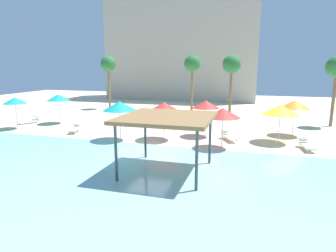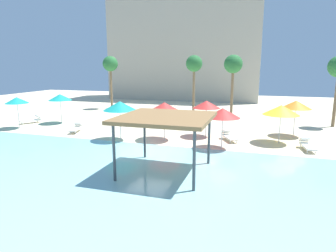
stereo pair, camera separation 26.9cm
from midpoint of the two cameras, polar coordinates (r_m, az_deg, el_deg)
ground_plane at (r=18.62m, az=-4.08°, el=-5.00°), size 80.00×80.00×0.00m
lagoon_water at (r=14.10m, az=-11.74°, el=-10.68°), size 44.00×13.50×0.04m
shade_pavilion at (r=14.35m, az=-0.75°, el=1.34°), size 4.48×4.48×2.92m
beach_umbrella_red_0 at (r=19.20m, az=10.30°, el=2.56°), size 2.28×2.28×2.67m
beach_umbrella_red_1 at (r=21.14m, az=-1.15°, el=3.76°), size 2.47×2.47×2.77m
beach_umbrella_teal_2 at (r=29.31m, az=-20.98°, el=5.27°), size 2.16×2.16×2.77m
beach_umbrella_yellow_3 at (r=21.77m, az=20.89°, el=3.00°), size 2.50×2.50×2.69m
beach_umbrella_orange_4 at (r=24.43m, az=23.32°, el=3.91°), size 2.29×2.29×2.76m
beach_umbrella_red_5 at (r=22.39m, az=7.11°, el=4.24°), size 2.10×2.10×2.77m
beach_umbrella_teal_6 at (r=28.25m, az=-28.09°, el=4.44°), size 1.96×1.96×2.73m
beach_umbrella_teal_7 at (r=21.28m, az=-9.86°, el=3.90°), size 2.42×2.42×2.86m
lounge_chair_1 at (r=30.60m, az=-25.68°, el=1.08°), size 1.51×1.93×0.74m
lounge_chair_2 at (r=21.76m, az=11.44°, el=-1.86°), size 1.39×1.96×0.74m
lounge_chair_4 at (r=25.16m, az=-18.09°, el=-0.40°), size 1.14×1.99×0.74m
lounge_chair_5 at (r=20.98m, az=25.21°, el=-3.26°), size 0.88×1.97×0.74m
palm_tree_0 at (r=37.96m, az=-11.85°, el=11.62°), size 1.90×1.90×6.60m
palm_tree_1 at (r=31.31m, az=12.11°, el=11.51°), size 1.90×1.90×6.51m
palm_tree_3 at (r=34.37m, az=4.56°, el=11.85°), size 1.90×1.90×6.60m
hotel_block_0 at (r=49.59m, az=2.74°, el=15.78°), size 24.00×8.64×17.89m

